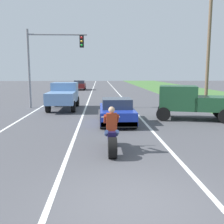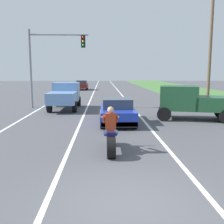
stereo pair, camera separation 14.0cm
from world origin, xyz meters
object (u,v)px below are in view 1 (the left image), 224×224
at_px(pickup_truck_left_lane_light_blue, 64,95).
at_px(pickup_truck_right_shoulder_dark_green, 194,101).
at_px(traffic_light_mast_near, 47,56).
at_px(distant_car_far_ahead, 80,85).
at_px(sports_car_blue, 117,112).
at_px(motorcycle_with_rider, 112,136).

bearing_deg(pickup_truck_left_lane_light_blue, pickup_truck_right_shoulder_dark_green, -30.00).
height_order(traffic_light_mast_near, distant_car_far_ahead, traffic_light_mast_near).
xyz_separation_m(sports_car_blue, pickup_truck_right_shoulder_dark_green, (4.62, 0.81, 0.48)).
bearing_deg(pickup_truck_left_lane_light_blue, motorcycle_with_rider, -74.27).
xyz_separation_m(pickup_truck_right_shoulder_dark_green, distant_car_far_ahead, (-8.68, 26.88, -0.33)).
bearing_deg(pickup_truck_left_lane_light_blue, distant_car_far_ahead, 91.10).
height_order(motorcycle_with_rider, distant_car_far_ahead, motorcycle_with_rider).
relative_size(pickup_truck_left_lane_light_blue, pickup_truck_right_shoulder_dark_green, 0.93).
xyz_separation_m(motorcycle_with_rider, distant_car_far_ahead, (-3.53, 33.14, 0.18)).
relative_size(traffic_light_mast_near, distant_car_far_ahead, 1.50).
xyz_separation_m(sports_car_blue, traffic_light_mast_near, (-4.94, 6.46, 3.37)).
bearing_deg(pickup_truck_left_lane_light_blue, traffic_light_mast_near, 145.89).
bearing_deg(traffic_light_mast_near, pickup_truck_left_lane_light_blue, -34.11).
bearing_deg(pickup_truck_left_lane_light_blue, sports_car_blue, -56.92).
height_order(pickup_truck_right_shoulder_dark_green, traffic_light_mast_near, traffic_light_mast_near).
distance_m(pickup_truck_left_lane_light_blue, traffic_light_mast_near, 3.29).
relative_size(sports_car_blue, traffic_light_mast_near, 0.72).
bearing_deg(pickup_truck_right_shoulder_dark_green, distant_car_far_ahead, 107.89).
xyz_separation_m(motorcycle_with_rider, pickup_truck_left_lane_light_blue, (-3.11, 11.03, 0.51)).
height_order(pickup_truck_right_shoulder_dark_green, distant_car_far_ahead, pickup_truck_right_shoulder_dark_green).
relative_size(motorcycle_with_rider, traffic_light_mast_near, 0.37).
bearing_deg(sports_car_blue, pickup_truck_right_shoulder_dark_green, 9.98).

